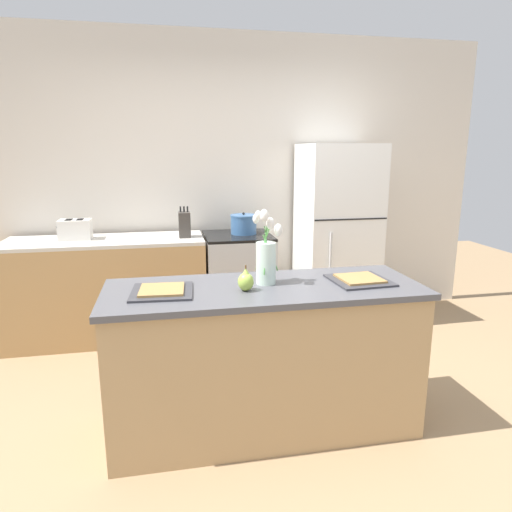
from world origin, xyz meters
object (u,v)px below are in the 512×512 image
plate_setting_left (162,291)px  plate_setting_right (360,280)px  pear_figurine (246,281)px  cooking_pot (244,224)px  stove_range (238,282)px  toaster (75,229)px  refrigerator (337,236)px  flower_vase (266,256)px  knife_block (185,224)px

plate_setting_left → plate_setting_right: size_ratio=1.00×
pear_figurine → cooking_pot: size_ratio=0.60×
stove_range → toaster: (-1.40, 0.04, 0.53)m
refrigerator → plate_setting_right: 1.68m
refrigerator → cooking_pot: (-0.89, 0.03, 0.13)m
plate_setting_right → cooking_pot: (-0.41, 1.64, 0.09)m
flower_vase → plate_setting_right: (0.55, -0.06, -0.15)m
flower_vase → plate_setting_left: size_ratio=1.27×
plate_setting_left → cooking_pot: size_ratio=1.44×
plate_setting_left → flower_vase: bearing=6.0°
plate_setting_left → refrigerator: bearing=44.8°
plate_setting_right → toaster: (-1.87, 1.65, 0.09)m
flower_vase → knife_block: (-0.40, 1.52, -0.04)m
plate_setting_left → cooking_pot: cooking_pot is taller
plate_setting_left → cooking_pot: (0.73, 1.64, 0.09)m
stove_range → knife_block: bearing=-176.7°
pear_figurine → refrigerator: bearing=54.9°
stove_range → plate_setting_right: plate_setting_right is taller
flower_vase → cooking_pot: size_ratio=1.82×
knife_block → stove_range: bearing=3.3°
toaster → knife_block: bearing=-4.3°
stove_range → plate_setting_left: 1.80m
pear_figurine → cooking_pot: 1.71m
stove_range → refrigerator: refrigerator is taller
plate_setting_right → toaster: bearing=138.6°
flower_vase → plate_setting_right: bearing=-6.4°
refrigerator → plate_setting_left: size_ratio=4.89×
flower_vase → toaster: 2.06m
refrigerator → plate_setting_left: (-1.62, -1.61, 0.04)m
flower_vase → plate_setting_left: (-0.59, -0.06, -0.15)m
plate_setting_right → knife_block: size_ratio=1.28×
stove_range → refrigerator: size_ratio=0.53×
pear_figurine → toaster: bearing=124.7°
flower_vase → cooking_pot: 1.58m
refrigerator → plate_setting_left: 2.28m
plate_setting_right → knife_block: 1.85m
stove_range → cooking_pot: (0.06, 0.03, 0.53)m
refrigerator → plate_setting_left: refrigerator is taller
plate_setting_left → toaster: size_ratio=1.24×
pear_figurine → toaster: toaster is taller
plate_setting_right → toaster: toaster is taller
plate_setting_left → knife_block: (0.19, 1.58, 0.11)m
refrigerator → pear_figurine: (-1.17, -1.66, 0.09)m
flower_vase → toaster: flower_vase is taller
flower_vase → plate_setting_right: 0.57m
plate_setting_right → knife_block: knife_block is taller
flower_vase → pear_figurine: 0.21m
refrigerator → pear_figurine: size_ratio=11.77×
toaster → plate_setting_right: bearing=-41.4°
pear_figurine → plate_setting_right: size_ratio=0.42×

